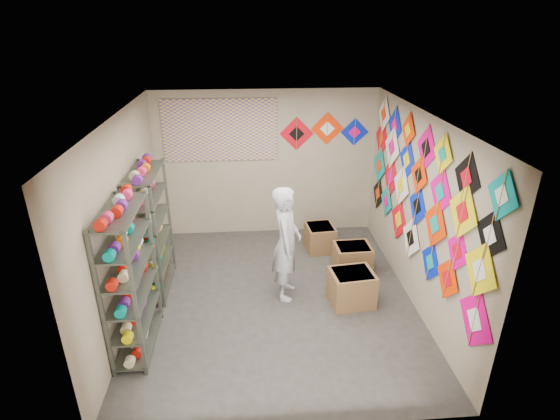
{
  "coord_description": "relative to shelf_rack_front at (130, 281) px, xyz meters",
  "views": [
    {
      "loc": [
        -0.35,
        -5.37,
        3.84
      ],
      "look_at": [
        0.1,
        0.3,
        1.3
      ],
      "focal_mm": 28.0,
      "sensor_mm": 36.0,
      "label": 1
    }
  ],
  "objects": [
    {
      "name": "carton_c",
      "position": [
        2.68,
        2.28,
        -0.72
      ],
      "size": [
        0.52,
        0.57,
        0.46
      ],
      "primitive_type": "cube",
      "rotation": [
        0.0,
        0.0,
        0.09
      ],
      "color": "brown",
      "rests_on": "ground"
    },
    {
      "name": "kite_wall_display",
      "position": [
        3.76,
        0.93,
        0.67
      ],
      "size": [
        0.06,
        4.38,
        2.06
      ],
      "color": "#E9007E",
      "rests_on": "room_walls"
    },
    {
      "name": "carton_a",
      "position": [
        2.88,
        0.66,
        -0.7
      ],
      "size": [
        0.66,
        0.57,
        0.51
      ],
      "primitive_type": "cube",
      "rotation": [
        0.0,
        0.0,
        0.11
      ],
      "color": "brown",
      "rests_on": "ground"
    },
    {
      "name": "poster",
      "position": [
        0.98,
        3.08,
        1.05
      ],
      "size": [
        2.0,
        0.01,
        1.1
      ],
      "primitive_type": "cube",
      "color": "#61479B",
      "rests_on": "room_walls"
    },
    {
      "name": "shelf_rack_front",
      "position": [
        0.0,
        0.0,
        0.0
      ],
      "size": [
        0.4,
        1.1,
        1.9
      ],
      "primitive_type": "cube",
      "color": "#4C5147",
      "rests_on": "ground"
    },
    {
      "name": "back_wall_kites",
      "position": [
        2.8,
        3.09,
        0.99
      ],
      "size": [
        1.61,
        0.02,
        0.69
      ],
      "color": "red",
      "rests_on": "room_walls"
    },
    {
      "name": "carton_b",
      "position": [
        3.08,
        1.51,
        -0.72
      ],
      "size": [
        0.59,
        0.49,
        0.47
      ],
      "primitive_type": "cube",
      "rotation": [
        0.0,
        0.0,
        0.03
      ],
      "color": "brown",
      "rests_on": "ground"
    },
    {
      "name": "room_walls",
      "position": [
        1.78,
        0.85,
        0.69
      ],
      "size": [
        4.5,
        4.5,
        4.5
      ],
      "color": "tan",
      "rests_on": "ground"
    },
    {
      "name": "ground",
      "position": [
        1.78,
        0.85,
        -0.95
      ],
      "size": [
        4.5,
        4.5,
        0.0
      ],
      "primitive_type": "plane",
      "color": "#35322E"
    },
    {
      "name": "shelf_rack_back",
      "position": [
        0.0,
        1.3,
        0.0
      ],
      "size": [
        0.4,
        1.1,
        1.9
      ],
      "primitive_type": "cube",
      "color": "#4C5147",
      "rests_on": "ground"
    },
    {
      "name": "string_spools",
      "position": [
        -0.0,
        0.65,
        0.1
      ],
      "size": [
        0.12,
        2.36,
        0.12
      ],
      "color": "#FF2C6A",
      "rests_on": "ground"
    },
    {
      "name": "shopkeeper",
      "position": [
        1.96,
        0.95,
        -0.09
      ],
      "size": [
        0.76,
        0.61,
        1.72
      ],
      "primitive_type": "imported",
      "rotation": [
        0.0,
        0.0,
        1.41
      ],
      "color": "silver",
      "rests_on": "ground"
    }
  ]
}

